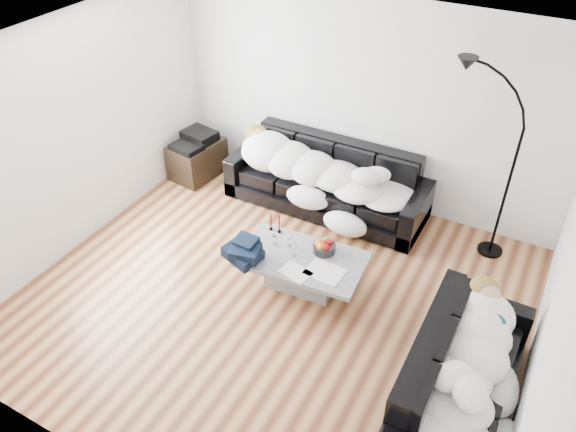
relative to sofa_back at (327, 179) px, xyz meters
The scene contains 24 objects.
ground 1.84m from the sofa_back, 81.98° to the right, with size 5.00×5.00×0.00m, color brown.
wall_back 1.03m from the sofa_back, 61.92° to the left, with size 5.00×0.02×2.60m, color silver.
wall_left 3.00m from the sofa_back, 141.65° to the right, with size 0.02×4.50×2.60m, color silver.
wall_right 3.39m from the sofa_back, 32.90° to the right, with size 0.02×4.50×2.60m, color silver.
ceiling 2.83m from the sofa_back, 81.98° to the right, with size 5.00×5.00×0.00m, color white.
sofa_back is the anchor object (origin of this frame).
sofa_right 3.13m from the sofa_back, 43.42° to the right, with size 1.94×0.83×0.79m, color black.
sleeper_back 0.22m from the sofa_back, 90.00° to the right, with size 2.15×0.74×0.43m, color white, non-canonical shape.
sleeper_right 3.14m from the sofa_back, 43.42° to the right, with size 1.66×0.70×0.41m, color white, non-canonical shape.
teal_cushion 2.72m from the sofa_back, 35.02° to the right, with size 0.36×0.30×0.20m, color #0A4748.
coffee_table 1.51m from the sofa_back, 74.37° to the right, with size 1.31×0.76×0.38m, color #939699.
fruit_bowl 1.36m from the sofa_back, 65.72° to the right, with size 0.24×0.24×0.15m, color white.
wine_glass_a 1.34m from the sofa_back, 81.98° to the right, with size 0.06×0.06×0.15m, color white.
wine_glass_b 1.39m from the sofa_back, 88.48° to the right, with size 0.08×0.08×0.18m, color white.
wine_glass_c 1.48m from the sofa_back, 78.02° to the right, with size 0.06×0.06×0.15m, color white.
candle_left 1.19m from the sofa_back, 96.03° to the right, with size 0.04×0.04×0.22m, color maroon.
candle_right 1.18m from the sofa_back, 91.07° to the right, with size 0.04×0.04×0.23m, color maroon.
newspaper_a 1.69m from the sofa_back, 65.26° to the right, with size 0.38×0.29×0.01m, color silver.
newspaper_b 1.74m from the sofa_back, 75.10° to the right, with size 0.31×0.22×0.01m, color silver.
navy_jacket 1.72m from the sofa_back, 94.97° to the right, with size 0.39×0.33×0.20m, color black, non-canonical shape.
shoes 2.41m from the sofa_back, 33.21° to the right, with size 0.46×0.34×0.11m, color #472311, non-canonical shape.
av_cabinet 1.91m from the sofa_back, behind, with size 0.50×0.73×0.50m, color black.
stereo 1.91m from the sofa_back, behind, with size 0.44×0.34×0.13m, color black.
floor_lamp 2.16m from the sofa_back, ahead, with size 0.71×0.29×1.97m, color black, non-canonical shape.
Camera 1 is at (2.15, -3.66, 4.27)m, focal length 35.00 mm.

